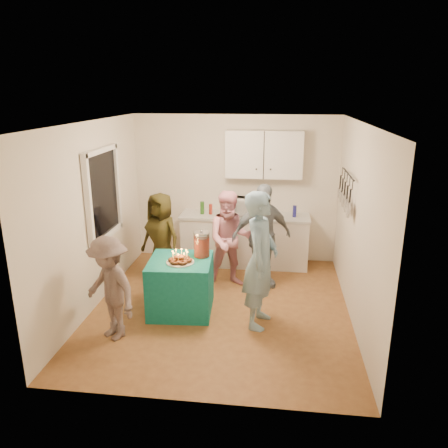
# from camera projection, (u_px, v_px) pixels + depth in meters

# --- Properties ---
(floor) EXTENTS (4.00, 4.00, 0.00)m
(floor) POSITION_uv_depth(u_px,v_px,m) (221.00, 307.00, 6.27)
(floor) COLOR brown
(floor) RESTS_ON ground
(ceiling) EXTENTS (4.00, 4.00, 0.00)m
(ceiling) POSITION_uv_depth(u_px,v_px,m) (221.00, 122.00, 5.51)
(ceiling) COLOR white
(ceiling) RESTS_ON floor
(back_wall) EXTENTS (3.60, 3.60, 0.00)m
(back_wall) POSITION_uv_depth(u_px,v_px,m) (235.00, 189.00, 7.79)
(back_wall) COLOR silver
(back_wall) RESTS_ON floor
(left_wall) EXTENTS (4.00, 4.00, 0.00)m
(left_wall) POSITION_uv_depth(u_px,v_px,m) (93.00, 216.00, 6.10)
(left_wall) COLOR silver
(left_wall) RESTS_ON floor
(right_wall) EXTENTS (4.00, 4.00, 0.00)m
(right_wall) POSITION_uv_depth(u_px,v_px,m) (358.00, 226.00, 5.68)
(right_wall) COLOR silver
(right_wall) RESTS_ON floor
(window_night) EXTENTS (0.04, 1.00, 1.20)m
(window_night) POSITION_uv_depth(u_px,v_px,m) (102.00, 194.00, 6.31)
(window_night) COLOR black
(window_night) RESTS_ON left_wall
(counter) EXTENTS (2.20, 0.58, 0.86)m
(counter) POSITION_uv_depth(u_px,v_px,m) (245.00, 241.00, 7.73)
(counter) COLOR white
(counter) RESTS_ON floor
(countertop) EXTENTS (2.24, 0.62, 0.05)m
(countertop) POSITION_uv_depth(u_px,v_px,m) (245.00, 216.00, 7.60)
(countertop) COLOR beige
(countertop) RESTS_ON counter
(upper_cabinet) EXTENTS (1.30, 0.30, 0.80)m
(upper_cabinet) POSITION_uv_depth(u_px,v_px,m) (264.00, 154.00, 7.39)
(upper_cabinet) COLOR white
(upper_cabinet) RESTS_ON back_wall
(pot_rack) EXTENTS (0.12, 1.00, 0.60)m
(pot_rack) POSITION_uv_depth(u_px,v_px,m) (346.00, 191.00, 6.26)
(pot_rack) COLOR black
(pot_rack) RESTS_ON right_wall
(microwave) EXTENTS (0.60, 0.48, 0.29)m
(microwave) POSITION_uv_depth(u_px,v_px,m) (246.00, 207.00, 7.55)
(microwave) COLOR white
(microwave) RESTS_ON countertop
(party_table) EXTENTS (0.91, 0.91, 0.76)m
(party_table) POSITION_uv_depth(u_px,v_px,m) (181.00, 285.00, 6.09)
(party_table) COLOR #117167
(party_table) RESTS_ON floor
(donut_cake) EXTENTS (0.38, 0.38, 0.18)m
(donut_cake) POSITION_uv_depth(u_px,v_px,m) (180.00, 256.00, 5.87)
(donut_cake) COLOR #381C0C
(donut_cake) RESTS_ON party_table
(punch_jar) EXTENTS (0.22, 0.22, 0.34)m
(punch_jar) POSITION_uv_depth(u_px,v_px,m) (202.00, 245.00, 6.07)
(punch_jar) COLOR red
(punch_jar) RESTS_ON party_table
(man_birthday) EXTENTS (0.54, 0.72, 1.81)m
(man_birthday) POSITION_uv_depth(u_px,v_px,m) (261.00, 260.00, 5.59)
(man_birthday) COLOR #80A5BB
(man_birthday) RESTS_ON floor
(woman_back_left) EXTENTS (0.84, 0.73, 1.46)m
(woman_back_left) POSITION_uv_depth(u_px,v_px,m) (161.00, 237.00, 7.00)
(woman_back_left) COLOR #4E4616
(woman_back_left) RESTS_ON floor
(woman_back_center) EXTENTS (0.85, 0.72, 1.54)m
(woman_back_center) POSITION_uv_depth(u_px,v_px,m) (230.00, 240.00, 6.78)
(woman_back_center) COLOR pink
(woman_back_center) RESTS_ON floor
(woman_back_right) EXTENTS (1.05, 0.78, 1.65)m
(woman_back_right) POSITION_uv_depth(u_px,v_px,m) (262.00, 236.00, 6.75)
(woman_back_right) COLOR black
(woman_back_right) RESTS_ON floor
(child_near_left) EXTENTS (0.99, 0.89, 1.33)m
(child_near_left) POSITION_uv_depth(u_px,v_px,m) (110.00, 288.00, 5.34)
(child_near_left) COLOR #5C4C49
(child_near_left) RESTS_ON floor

